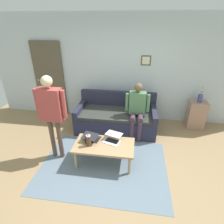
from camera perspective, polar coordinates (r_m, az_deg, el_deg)
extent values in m
plane|color=#9A7C56|center=(3.53, -1.40, -18.02)|extent=(7.68, 7.68, 0.00)
cube|color=slate|center=(3.62, -2.69, -16.56)|extent=(2.38, 1.73, 0.01)
cube|color=silver|center=(4.82, 2.88, 13.19)|extent=(7.04, 0.10, 2.70)
cube|color=#4E4828|center=(4.69, 10.72, 15.78)|extent=(0.24, 0.02, 0.24)
cube|color=silver|center=(4.68, 10.72, 15.76)|extent=(0.18, 0.00, 0.18)
cube|color=brown|center=(5.37, -19.13, 9.62)|extent=(0.82, 0.05, 2.05)
sphere|color=tan|center=(5.49, -22.24, 9.39)|extent=(0.06, 0.06, 0.06)
cube|color=#27273C|center=(4.56, 1.31, -3.10)|extent=(1.94, 0.93, 0.42)
cube|color=#333532|center=(4.42, 1.31, -0.42)|extent=(1.70, 0.85, 0.08)
cube|color=#27273C|center=(4.71, 1.96, 3.92)|extent=(1.94, 0.14, 0.46)
cube|color=#27273C|center=(4.41, 13.18, -0.39)|extent=(0.12, 0.93, 0.20)
cube|color=#27273C|center=(4.60, -9.99, 1.11)|extent=(0.12, 0.93, 0.20)
cube|color=tan|center=(3.43, -2.52, -10.53)|extent=(1.12, 0.60, 0.04)
cylinder|color=tan|center=(3.35, 5.56, -16.58)|extent=(0.05, 0.05, 0.39)
cylinder|color=tan|center=(3.51, -11.49, -14.71)|extent=(0.05, 0.05, 0.39)
cylinder|color=tan|center=(3.71, 5.99, -11.59)|extent=(0.05, 0.05, 0.39)
cylinder|color=tan|center=(3.85, -9.23, -10.17)|extent=(0.05, 0.05, 0.39)
cube|color=#28282D|center=(3.59, -6.17, -8.29)|extent=(0.34, 0.29, 0.01)
cube|color=black|center=(3.57, -6.31, -8.35)|extent=(0.27, 0.19, 0.00)
cube|color=#28282D|center=(3.46, -6.99, -7.59)|extent=(0.34, 0.28, 0.05)
cube|color=black|center=(3.46, -6.96, -7.56)|extent=(0.30, 0.25, 0.04)
cube|color=silver|center=(3.48, -0.13, -9.33)|extent=(0.36, 0.31, 0.01)
cube|color=black|center=(3.49, 0.00, -9.08)|extent=(0.29, 0.21, 0.00)
cube|color=silver|center=(3.50, 0.65, -6.97)|extent=(0.36, 0.30, 0.02)
cube|color=white|center=(3.49, 0.63, -6.99)|extent=(0.32, 0.27, 0.01)
cylinder|color=#4C3323|center=(3.36, -7.45, -9.08)|extent=(0.09, 0.09, 0.21)
cylinder|color=#B7B7BC|center=(3.29, -7.57, -7.50)|extent=(0.09, 0.09, 0.02)
sphere|color=#B2B2B7|center=(3.28, -7.59, -7.17)|extent=(0.03, 0.03, 0.03)
cube|color=black|center=(3.37, -8.42, -8.83)|extent=(0.01, 0.01, 0.15)
cube|color=#A17A67|center=(5.05, 25.10, -0.80)|extent=(0.42, 0.32, 0.72)
cylinder|color=#464A89|center=(4.87, 26.13, 3.94)|extent=(0.11, 0.11, 0.19)
cylinder|color=#3D7038|center=(4.81, 26.70, 5.58)|extent=(0.02, 0.01, 0.13)
sphere|color=silver|center=(4.78, 26.90, 6.27)|extent=(0.04, 0.04, 0.04)
cylinder|color=#3D7038|center=(4.80, 26.45, 5.58)|extent=(0.02, 0.01, 0.12)
sphere|color=silver|center=(4.77, 26.58, 6.24)|extent=(0.04, 0.04, 0.04)
cylinder|color=#3D7038|center=(4.83, 26.63, 6.05)|extent=(0.02, 0.01, 0.18)
sphere|color=#F3AB3F|center=(4.81, 26.87, 7.09)|extent=(0.05, 0.05, 0.05)
cylinder|color=brown|center=(3.76, -18.31, -7.92)|extent=(0.09, 0.09, 0.86)
cylinder|color=brown|center=(3.69, -16.18, -8.28)|extent=(0.09, 0.09, 0.86)
cube|color=#A5413E|center=(3.37, -18.93, 2.19)|extent=(0.44, 0.21, 0.61)
cylinder|color=#A5413E|center=(3.49, -22.66, 2.91)|extent=(0.08, 0.08, 0.52)
cylinder|color=#A5413E|center=(3.25, -15.07, 2.36)|extent=(0.08, 0.08, 0.52)
sphere|color=beige|center=(3.23, -20.07, 9.16)|extent=(0.20, 0.20, 0.20)
cylinder|color=#453142|center=(4.13, 8.66, -6.34)|extent=(0.10, 0.10, 0.50)
cylinder|color=#453142|center=(4.12, 6.29, -6.18)|extent=(0.10, 0.10, 0.50)
cylinder|color=#453142|center=(4.13, 8.97, -1.49)|extent=(0.12, 0.40, 0.12)
cylinder|color=#453142|center=(4.13, 6.61, -1.34)|extent=(0.12, 0.40, 0.12)
cube|color=#527F56|center=(4.17, 8.07, 2.89)|extent=(0.37, 0.20, 0.52)
cylinder|color=#527F56|center=(4.13, 11.37, 2.72)|extent=(0.08, 0.08, 0.42)
cylinder|color=#527F56|center=(4.12, 4.79, 3.16)|extent=(0.08, 0.08, 0.42)
sphere|color=brown|center=(4.04, 8.41, 7.76)|extent=(0.19, 0.19, 0.19)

